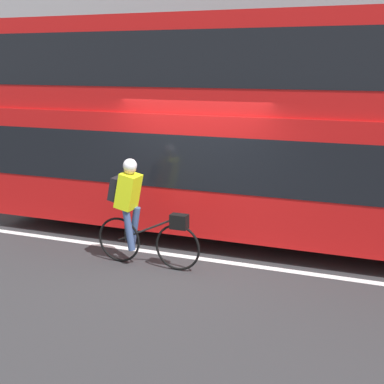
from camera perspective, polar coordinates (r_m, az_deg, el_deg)
ground_plane at (r=8.50m, az=-1.00°, el=-7.53°), size 80.00×80.00×0.00m
road_center_line at (r=8.72m, az=-0.35°, el=-6.94°), size 50.00×0.14×0.01m
sidewalk_curb at (r=14.16m, az=8.56°, el=1.28°), size 60.00×2.41×0.16m
building_facade at (r=15.17m, az=10.20°, el=14.47°), size 60.00×0.30×6.70m
bus at (r=9.34m, az=6.59°, el=7.68°), size 9.34×2.48×3.82m
cyclist_on_bike at (r=8.20m, az=-5.94°, el=-1.82°), size 1.72×0.32×1.67m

